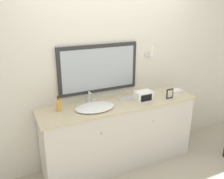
{
  "coord_description": "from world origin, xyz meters",
  "views": [
    {
      "loc": [
        -1.37,
        -2.35,
        2.16
      ],
      "look_at": [
        -0.11,
        0.31,
        1.11
      ],
      "focal_mm": 40.0,
      "sensor_mm": 36.0,
      "label": 1
    }
  ],
  "objects_px": {
    "appliance_box": "(144,96)",
    "picture_frame": "(170,94)",
    "soap_bottle": "(58,105)",
    "sink_basin": "(95,107)"
  },
  "relations": [
    {
      "from": "appliance_box",
      "to": "picture_frame",
      "type": "xyz_separation_m",
      "value": [
        0.37,
        -0.07,
        0.0
      ]
    },
    {
      "from": "sink_basin",
      "to": "picture_frame",
      "type": "relative_size",
      "value": 3.64
    },
    {
      "from": "soap_bottle",
      "to": "picture_frame",
      "type": "bearing_deg",
      "value": -9.27
    },
    {
      "from": "sink_basin",
      "to": "soap_bottle",
      "type": "relative_size",
      "value": 2.56
    },
    {
      "from": "appliance_box",
      "to": "picture_frame",
      "type": "relative_size",
      "value": 1.69
    },
    {
      "from": "sink_basin",
      "to": "picture_frame",
      "type": "distance_m",
      "value": 1.05
    },
    {
      "from": "appliance_box",
      "to": "picture_frame",
      "type": "height_order",
      "value": "picture_frame"
    },
    {
      "from": "soap_bottle",
      "to": "appliance_box",
      "type": "xyz_separation_m",
      "value": [
        1.09,
        -0.16,
        -0.01
      ]
    },
    {
      "from": "picture_frame",
      "to": "sink_basin",
      "type": "bearing_deg",
      "value": 172.74
    },
    {
      "from": "sink_basin",
      "to": "soap_bottle",
      "type": "distance_m",
      "value": 0.44
    }
  ]
}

